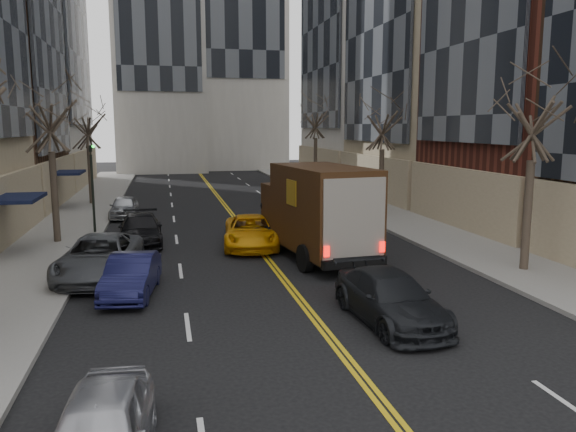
# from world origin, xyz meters

# --- Properties ---
(sidewalk_left) EXTENTS (4.00, 66.00, 0.15)m
(sidewalk_left) POSITION_xyz_m (-9.00, 27.00, 0.07)
(sidewalk_left) COLOR slate
(sidewalk_left) RESTS_ON ground
(sidewalk_right) EXTENTS (4.00, 66.00, 0.15)m
(sidewalk_right) POSITION_xyz_m (9.00, 27.00, 0.07)
(sidewalk_right) COLOR slate
(sidewalk_right) RESTS_ON ground
(tree_lf_mid) EXTENTS (3.20, 3.20, 8.91)m
(tree_lf_mid) POSITION_xyz_m (-8.80, 20.00, 6.60)
(tree_lf_mid) COLOR #382D23
(tree_lf_mid) RESTS_ON sidewalk_left
(tree_lf_far) EXTENTS (3.20, 3.20, 8.12)m
(tree_lf_far) POSITION_xyz_m (-8.80, 33.00, 6.02)
(tree_lf_far) COLOR #382D23
(tree_lf_far) RESTS_ON sidewalk_left
(tree_rt_near) EXTENTS (3.20, 3.20, 8.71)m
(tree_rt_near) POSITION_xyz_m (8.80, 11.00, 6.45)
(tree_rt_near) COLOR #382D23
(tree_rt_near) RESTS_ON sidewalk_right
(tree_rt_mid) EXTENTS (3.20, 3.20, 8.32)m
(tree_rt_mid) POSITION_xyz_m (8.80, 25.00, 6.17)
(tree_rt_mid) COLOR #382D23
(tree_rt_mid) RESTS_ON sidewalk_right
(tree_rt_far) EXTENTS (3.20, 3.20, 9.11)m
(tree_rt_far) POSITION_xyz_m (8.80, 40.00, 6.74)
(tree_rt_far) COLOR #382D23
(tree_rt_far) RESTS_ON sidewalk_right
(traffic_signal) EXTENTS (0.29, 0.26, 4.70)m
(traffic_signal) POSITION_xyz_m (-7.39, 22.00, 2.82)
(traffic_signal) COLOR black
(traffic_signal) RESTS_ON sidewalk_left
(ups_truck) EXTENTS (3.53, 7.18, 3.78)m
(ups_truck) POSITION_xyz_m (1.98, 14.80, 1.90)
(ups_truck) COLOR black
(ups_truck) RESTS_ON ground
(observer_sedan) EXTENTS (2.21, 4.80, 1.36)m
(observer_sedan) POSITION_xyz_m (1.94, 7.16, 0.68)
(observer_sedan) COLOR black
(observer_sedan) RESTS_ON ground
(taxi) EXTENTS (2.92, 5.24, 1.39)m
(taxi) POSITION_xyz_m (-0.30, 17.52, 0.69)
(taxi) COLOR orange
(taxi) RESTS_ON ground
(pedestrian) EXTENTS (0.61, 0.79, 1.93)m
(pedestrian) POSITION_xyz_m (0.41, 18.04, 0.96)
(pedestrian) COLOR black
(pedestrian) RESTS_ON ground
(parked_lf_a) EXTENTS (1.81, 3.85, 1.27)m
(parked_lf_a) POSITION_xyz_m (-5.10, 1.86, 0.64)
(parked_lf_a) COLOR #B1B2B9
(parked_lf_a) RESTS_ON ground
(parked_lf_b) EXTENTS (1.87, 4.08, 1.30)m
(parked_lf_b) POSITION_xyz_m (-5.10, 11.24, 0.65)
(parked_lf_b) COLOR #111238
(parked_lf_b) RESTS_ON ground
(parked_lf_c) EXTENTS (3.02, 5.59, 1.49)m
(parked_lf_c) POSITION_xyz_m (-6.30, 13.64, 0.75)
(parked_lf_c) COLOR #484B4F
(parked_lf_c) RESTS_ON ground
(parked_lf_d) EXTENTS (2.03, 4.71, 1.35)m
(parked_lf_d) POSITION_xyz_m (-5.10, 19.18, 0.67)
(parked_lf_d) COLOR black
(parked_lf_d) RESTS_ON ground
(parked_lf_e) EXTENTS (1.68, 3.84, 1.29)m
(parked_lf_e) POSITION_xyz_m (-6.30, 27.02, 0.64)
(parked_lf_e) COLOR #A8AAB0
(parked_lf_e) RESTS_ON ground
(parked_rt_a) EXTENTS (1.84, 3.99, 1.27)m
(parked_rt_a) POSITION_xyz_m (5.27, 23.65, 0.63)
(parked_rt_a) COLOR #4A4D51
(parked_rt_a) RESTS_ON ground
(parked_rt_b) EXTENTS (2.36, 5.06, 1.40)m
(parked_rt_b) POSITION_xyz_m (5.39, 29.94, 0.70)
(parked_rt_b) COLOR #989B9F
(parked_rt_b) RESTS_ON ground
(parked_rt_c) EXTENTS (2.77, 5.70, 1.60)m
(parked_rt_c) POSITION_xyz_m (6.30, 37.20, 0.80)
(parked_rt_c) COLOR black
(parked_rt_c) RESTS_ON ground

